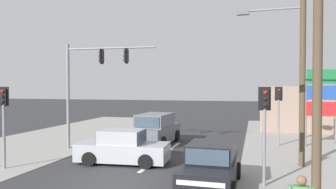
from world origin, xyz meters
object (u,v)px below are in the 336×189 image
object	(u,v)px
sedan_receding_far	(211,167)
pedestal_signal_far_median	(279,106)
pedestal_signal_left_kerb	(4,113)
shopping_plaza_sign	(321,96)
sedan_crossing_left	(123,148)
utility_pole_foreground_right	(313,31)
suv_kerbside_parked	(156,130)
traffic_signal_mast	(89,76)
pedestal_signal_right_kerb	(264,119)
utility_pole_midground_right	(300,48)

from	to	relation	value
sedan_receding_far	pedestal_signal_far_median	bearing A→B (deg)	72.38
pedestal_signal_left_kerb	shopping_plaza_sign	bearing A→B (deg)	32.50
sedan_crossing_left	utility_pole_foreground_right	bearing A→B (deg)	-29.28
shopping_plaza_sign	sedan_crossing_left	xyz separation A→B (m)	(-9.68, -6.74, -2.28)
suv_kerbside_parked	traffic_signal_mast	bearing A→B (deg)	-141.36
traffic_signal_mast	suv_kerbside_parked	xyz separation A→B (m)	(3.18, 2.54, -3.26)
traffic_signal_mast	pedestal_signal_right_kerb	bearing A→B (deg)	-26.28
pedestal_signal_far_median	sedan_receding_far	distance (m)	9.58
pedestal_signal_left_kerb	sedan_receding_far	xyz separation A→B (m)	(8.98, -0.23, -1.71)
utility_pole_midground_right	traffic_signal_mast	bearing A→B (deg)	173.88
utility_pole_foreground_right	pedestal_signal_left_kerb	distance (m)	12.46
traffic_signal_mast	pedestal_signal_right_kerb	distance (m)	10.66
shopping_plaza_sign	sedan_receding_far	distance (m)	10.90
utility_pole_foreground_right	pedestal_signal_far_median	bearing A→B (deg)	90.97
pedestal_signal_right_kerb	pedestal_signal_left_kerb	xyz separation A→B (m)	(-10.80, -0.31, 0.00)
sedan_crossing_left	pedestal_signal_far_median	bearing A→B (deg)	41.41
utility_pole_foreground_right	sedan_receding_far	world-z (taller)	utility_pole_foreground_right
traffic_signal_mast	sedan_receding_far	xyz separation A→B (m)	(7.61, -5.19, -3.44)
pedestal_signal_right_kerb	sedan_crossing_left	bearing A→B (deg)	162.20
suv_kerbside_parked	sedan_receding_far	xyz separation A→B (m)	(4.43, -7.73, -0.18)
traffic_signal_mast	pedestal_signal_left_kerb	size ratio (longest dim) A/B	1.69
pedestal_signal_right_kerb	pedestal_signal_left_kerb	size ratio (longest dim) A/B	1.00
traffic_signal_mast	shopping_plaza_sign	bearing A→B (deg)	17.68
sedan_receding_far	utility_pole_foreground_right	bearing A→B (deg)	-28.48
pedestal_signal_right_kerb	pedestal_signal_far_median	world-z (taller)	same
shopping_plaza_sign	suv_kerbside_parked	xyz separation A→B (m)	(-9.66, -1.55, -2.10)
pedestal_signal_right_kerb	suv_kerbside_parked	bearing A→B (deg)	130.95
pedestal_signal_right_kerb	shopping_plaza_sign	world-z (taller)	shopping_plaza_sign
pedestal_signal_right_kerb	shopping_plaza_sign	bearing A→B (deg)	68.71
utility_pole_foreground_right	shopping_plaza_sign	bearing A→B (deg)	78.63
sedan_crossing_left	sedan_receding_far	xyz separation A→B (m)	(4.45, -2.55, 0.00)
pedestal_signal_far_median	utility_pole_midground_right	bearing A→B (deg)	-83.88
utility_pole_foreground_right	sedan_crossing_left	distance (m)	9.65
pedestal_signal_left_kerb	utility_pole_foreground_right	bearing A→B (deg)	-8.88
pedestal_signal_far_median	sedan_crossing_left	bearing A→B (deg)	-138.59
utility_pole_midground_right	pedestal_signal_left_kerb	distance (m)	13.24
utility_pole_midground_right	sedan_receding_far	xyz separation A→B (m)	(-3.39, -4.01, -4.56)
traffic_signal_mast	pedestal_signal_left_kerb	distance (m)	5.43
utility_pole_midground_right	pedestal_signal_right_kerb	xyz separation A→B (m)	(-1.56, -3.48, -2.85)
utility_pole_midground_right	pedestal_signal_right_kerb	size ratio (longest dim) A/B	2.75
traffic_signal_mast	pedestal_signal_far_median	world-z (taller)	traffic_signal_mast
utility_pole_foreground_right	sedan_crossing_left	size ratio (longest dim) A/B	2.20
utility_pole_foreground_right	suv_kerbside_parked	size ratio (longest dim) A/B	2.06
utility_pole_midground_right	sedan_crossing_left	bearing A→B (deg)	-169.40
pedestal_signal_right_kerb	suv_kerbside_parked	distance (m)	9.65
utility_pole_midground_right	suv_kerbside_parked	distance (m)	9.70
shopping_plaza_sign	sedan_crossing_left	size ratio (longest dim) A/B	1.06
utility_pole_foreground_right	sedan_receding_far	size ratio (longest dim) A/B	2.24
sedan_crossing_left	pedestal_signal_right_kerb	bearing A→B (deg)	-17.80
utility_pole_foreground_right	pedestal_signal_left_kerb	bearing A→B (deg)	171.12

